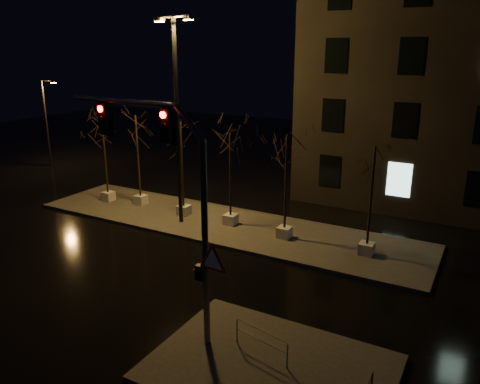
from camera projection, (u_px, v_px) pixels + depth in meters
The scene contains 13 objects.
ground at pixel (149, 269), 20.31m from camera, with size 90.00×90.00×0.00m, color black.
median at pixel (221, 224), 25.31m from camera, with size 22.00×5.00×0.15m, color #3F3D38.
sidewalk_corner at pixel (270, 368), 13.88m from camera, with size 7.00×5.00×0.15m, color #3F3D38.
tree_0 at pixel (103, 130), 27.79m from camera, with size 1.80×1.80×5.78m.
tree_1 at pixel (137, 136), 27.14m from camera, with size 1.80×1.80×5.51m.
tree_2 at pixel (181, 144), 25.36m from camera, with size 1.80×1.80×5.36m.
tree_3 at pixel (230, 154), 23.98m from camera, with size 1.80×1.80×5.03m.
tree_4 at pixel (287, 158), 22.14m from camera, with size 1.80×1.80×5.34m.
tree_5 at pixel (373, 171), 20.25m from camera, with size 1.80×1.80×5.18m.
traffic_signal_mast at pixel (171, 189), 14.16m from camera, with size 6.15×0.49×7.52m.
streetlight_main at pixel (177, 109), 23.70m from camera, with size 2.63×0.82×10.55m.
streetlight_far at pixel (47, 120), 37.28m from camera, with size 1.32×0.56×6.86m.
guard_rail_a at pixel (261, 338), 14.21m from camera, with size 1.96×0.46×0.87m.
Camera 1 is at (12.42, -14.21, 9.12)m, focal length 35.00 mm.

